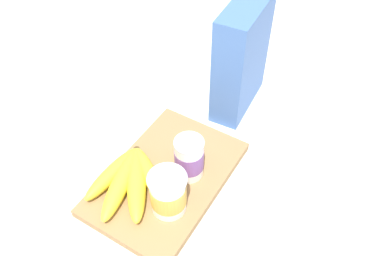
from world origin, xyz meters
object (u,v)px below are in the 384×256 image
cereal_box (241,58)px  banana_bunch (130,179)px  cutting_board (166,178)px  yogurt_cup_front (189,158)px  yogurt_cup_back (168,193)px

cereal_box → banana_bunch: bearing=164.7°
cutting_board → banana_bunch: size_ratio=1.73×
yogurt_cup_front → yogurt_cup_back: bearing=6.2°
cereal_box → banana_bunch: size_ratio=1.40×
cereal_box → yogurt_cup_back: 0.37m
yogurt_cup_front → yogurt_cup_back: size_ratio=1.03×
cereal_box → yogurt_cup_front: 0.28m
cereal_box → yogurt_cup_front: cereal_box is taller
yogurt_cup_front → banana_bunch: (0.09, -0.09, -0.03)m
cereal_box → yogurt_cup_front: size_ratio=2.83×
yogurt_cup_front → banana_bunch: size_ratio=0.50×
yogurt_cup_back → banana_bunch: 0.10m
cutting_board → yogurt_cup_back: (0.06, 0.05, 0.06)m
banana_bunch → cutting_board: bearing=138.1°
yogurt_cup_front → yogurt_cup_back: yogurt_cup_front is taller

